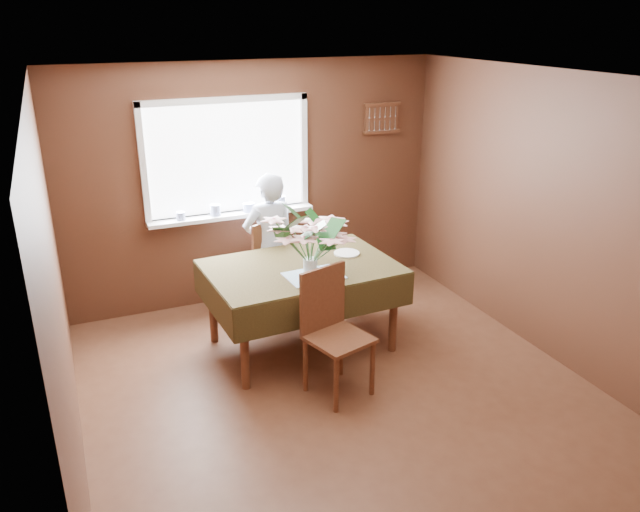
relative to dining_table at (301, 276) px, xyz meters
name	(u,v)px	position (x,y,z in m)	size (l,w,h in m)	color
floor	(347,399)	(0.01, -0.97, -0.71)	(4.50, 4.50, 0.00)	#502C1B
ceiling	(353,80)	(0.01, -0.97, 1.79)	(4.50, 4.50, 0.00)	white
wall_back	(256,184)	(0.01, 1.28, 0.54)	(4.00, 4.00, 0.00)	brown
wall_front	(578,430)	(0.01, -3.22, 0.54)	(4.00, 4.00, 0.00)	brown
wall_left	(58,302)	(-1.99, -0.97, 0.54)	(4.50, 4.50, 0.00)	brown
wall_right	(560,222)	(2.01, -0.97, 0.54)	(4.50, 4.50, 0.00)	brown
window_assembly	(229,178)	(-0.29, 1.23, 0.65)	(1.72, 0.20, 1.22)	white
spoon_rack	(382,118)	(1.46, 1.25, 1.14)	(0.44, 0.05, 0.33)	brown
dining_table	(301,276)	(0.00, 0.00, 0.00)	(1.72, 1.22, 0.82)	brown
chair_far	(263,261)	(-0.08, 0.88, -0.17)	(0.56, 0.56, 1.00)	brown
chair_near	(332,327)	(-0.04, -0.76, -0.15)	(0.56, 0.56, 1.05)	brown
seated_woman	(270,246)	(-0.04, 0.77, 0.03)	(0.54, 0.36, 1.49)	white
flower_bouquet	(310,237)	(-0.01, -0.24, 0.45)	(0.62, 0.62, 0.53)	white
side_plate	(347,253)	(0.50, 0.10, 0.11)	(0.24, 0.24, 0.01)	white
table_knife	(326,271)	(0.14, -0.22, 0.11)	(0.02, 0.20, 0.00)	silver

